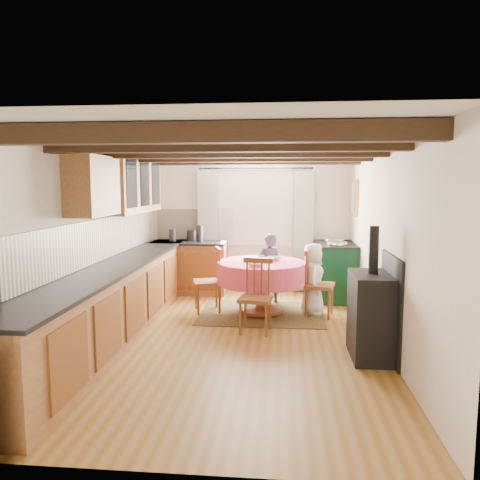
# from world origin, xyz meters

# --- Properties ---
(floor) EXTENTS (3.60, 5.50, 0.00)m
(floor) POSITION_xyz_m (0.00, 0.00, 0.00)
(floor) COLOR olive
(floor) RESTS_ON ground
(ceiling) EXTENTS (3.60, 5.50, 0.00)m
(ceiling) POSITION_xyz_m (0.00, 0.00, 2.40)
(ceiling) COLOR white
(ceiling) RESTS_ON ground
(wall_back) EXTENTS (3.60, 0.00, 2.40)m
(wall_back) POSITION_xyz_m (0.00, 2.75, 1.20)
(wall_back) COLOR silver
(wall_back) RESTS_ON ground
(wall_front) EXTENTS (3.60, 0.00, 2.40)m
(wall_front) POSITION_xyz_m (0.00, -2.75, 1.20)
(wall_front) COLOR silver
(wall_front) RESTS_ON ground
(wall_left) EXTENTS (0.00, 5.50, 2.40)m
(wall_left) POSITION_xyz_m (-1.80, 0.00, 1.20)
(wall_left) COLOR silver
(wall_left) RESTS_ON ground
(wall_right) EXTENTS (0.00, 5.50, 2.40)m
(wall_right) POSITION_xyz_m (1.80, 0.00, 1.20)
(wall_right) COLOR silver
(wall_right) RESTS_ON ground
(beam_a) EXTENTS (3.60, 0.16, 0.16)m
(beam_a) POSITION_xyz_m (0.00, -2.00, 2.31)
(beam_a) COLOR #311F13
(beam_a) RESTS_ON ceiling
(beam_b) EXTENTS (3.60, 0.16, 0.16)m
(beam_b) POSITION_xyz_m (0.00, -1.00, 2.31)
(beam_b) COLOR #311F13
(beam_b) RESTS_ON ceiling
(beam_c) EXTENTS (3.60, 0.16, 0.16)m
(beam_c) POSITION_xyz_m (0.00, 0.00, 2.31)
(beam_c) COLOR #311F13
(beam_c) RESTS_ON ceiling
(beam_d) EXTENTS (3.60, 0.16, 0.16)m
(beam_d) POSITION_xyz_m (0.00, 1.00, 2.31)
(beam_d) COLOR #311F13
(beam_d) RESTS_ON ceiling
(beam_e) EXTENTS (3.60, 0.16, 0.16)m
(beam_e) POSITION_xyz_m (0.00, 2.00, 2.31)
(beam_e) COLOR #311F13
(beam_e) RESTS_ON ceiling
(splash_left) EXTENTS (0.02, 4.50, 0.55)m
(splash_left) POSITION_xyz_m (-1.78, 0.30, 1.20)
(splash_left) COLOR beige
(splash_left) RESTS_ON wall_left
(splash_back) EXTENTS (1.40, 0.02, 0.55)m
(splash_back) POSITION_xyz_m (-1.00, 2.73, 1.20)
(splash_back) COLOR beige
(splash_back) RESTS_ON wall_back
(base_cabinet_left) EXTENTS (0.60, 5.30, 0.88)m
(base_cabinet_left) POSITION_xyz_m (-1.50, 0.00, 0.44)
(base_cabinet_left) COLOR #A1693B
(base_cabinet_left) RESTS_ON floor
(base_cabinet_back) EXTENTS (1.30, 0.60, 0.88)m
(base_cabinet_back) POSITION_xyz_m (-1.05, 2.45, 0.44)
(base_cabinet_back) COLOR #A1693B
(base_cabinet_back) RESTS_ON floor
(worktop_left) EXTENTS (0.64, 5.30, 0.04)m
(worktop_left) POSITION_xyz_m (-1.48, 0.00, 0.90)
(worktop_left) COLOR black
(worktop_left) RESTS_ON base_cabinet_left
(worktop_back) EXTENTS (1.30, 0.64, 0.04)m
(worktop_back) POSITION_xyz_m (-1.05, 2.43, 0.90)
(worktop_back) COLOR black
(worktop_back) RESTS_ON base_cabinet_back
(wall_cabinet_glass) EXTENTS (0.34, 1.80, 0.90)m
(wall_cabinet_glass) POSITION_xyz_m (-1.63, 1.20, 1.95)
(wall_cabinet_glass) COLOR #A1693B
(wall_cabinet_glass) RESTS_ON wall_left
(wall_cabinet_solid) EXTENTS (0.34, 0.90, 0.70)m
(wall_cabinet_solid) POSITION_xyz_m (-1.63, -0.30, 1.90)
(wall_cabinet_solid) COLOR #A1693B
(wall_cabinet_solid) RESTS_ON wall_left
(window_frame) EXTENTS (1.34, 0.03, 1.54)m
(window_frame) POSITION_xyz_m (0.10, 2.73, 1.60)
(window_frame) COLOR white
(window_frame) RESTS_ON wall_back
(window_pane) EXTENTS (1.20, 0.01, 1.40)m
(window_pane) POSITION_xyz_m (0.10, 2.74, 1.60)
(window_pane) COLOR white
(window_pane) RESTS_ON wall_back
(curtain_left) EXTENTS (0.35, 0.10, 2.10)m
(curtain_left) POSITION_xyz_m (-0.75, 2.65, 1.10)
(curtain_left) COLOR silver
(curtain_left) RESTS_ON wall_back
(curtain_right) EXTENTS (0.35, 0.10, 2.10)m
(curtain_right) POSITION_xyz_m (0.95, 2.65, 1.10)
(curtain_right) COLOR silver
(curtain_right) RESTS_ON wall_back
(curtain_rod) EXTENTS (2.00, 0.03, 0.03)m
(curtain_rod) POSITION_xyz_m (0.10, 2.65, 2.20)
(curtain_rod) COLOR black
(curtain_rod) RESTS_ON wall_back
(wall_picture) EXTENTS (0.04, 0.50, 0.60)m
(wall_picture) POSITION_xyz_m (1.77, 2.30, 1.70)
(wall_picture) COLOR gold
(wall_picture) RESTS_ON wall_right
(wall_plate) EXTENTS (0.30, 0.02, 0.30)m
(wall_plate) POSITION_xyz_m (1.05, 2.72, 1.70)
(wall_plate) COLOR silver
(wall_plate) RESTS_ON wall_back
(rug) EXTENTS (1.82, 1.42, 0.01)m
(rug) POSITION_xyz_m (0.28, 1.18, 0.01)
(rug) COLOR #2C2516
(rug) RESTS_ON floor
(dining_table) EXTENTS (1.30, 1.30, 0.78)m
(dining_table) POSITION_xyz_m (0.28, 1.18, 0.39)
(dining_table) COLOR #F8415E
(dining_table) RESTS_ON floor
(chair_near) EXTENTS (0.46, 0.48, 0.96)m
(chair_near) POSITION_xyz_m (0.25, 0.29, 0.48)
(chair_near) COLOR brown
(chair_near) RESTS_ON floor
(chair_left) EXTENTS (0.54, 0.52, 0.98)m
(chair_left) POSITION_xyz_m (-0.53, 1.23, 0.49)
(chair_left) COLOR brown
(chair_left) RESTS_ON floor
(chair_right) EXTENTS (0.52, 0.51, 0.98)m
(chair_right) POSITION_xyz_m (1.13, 1.15, 0.49)
(chair_right) COLOR brown
(chair_right) RESTS_ON floor
(aga_range) EXTENTS (0.67, 1.04, 0.96)m
(aga_range) POSITION_xyz_m (1.47, 2.23, 0.48)
(aga_range) COLOR black
(aga_range) RESTS_ON floor
(cast_iron_stove) EXTENTS (0.44, 0.74, 1.47)m
(cast_iron_stove) POSITION_xyz_m (1.58, -0.47, 0.74)
(cast_iron_stove) COLOR black
(cast_iron_stove) RESTS_ON floor
(child_far) EXTENTS (0.48, 0.39, 1.14)m
(child_far) POSITION_xyz_m (0.38, 1.81, 0.57)
(child_far) COLOR #38404D
(child_far) RESTS_ON floor
(child_right) EXTENTS (0.35, 0.53, 1.06)m
(child_right) POSITION_xyz_m (1.04, 1.26, 0.53)
(child_right) COLOR white
(child_right) RESTS_ON floor
(bowl_a) EXTENTS (0.29, 0.29, 0.06)m
(bowl_a) POSITION_xyz_m (0.21, 0.79, 0.81)
(bowl_a) COLOR silver
(bowl_a) RESTS_ON dining_table
(bowl_b) EXTENTS (0.20, 0.20, 0.06)m
(bowl_b) POSITION_xyz_m (0.48, 1.30, 0.82)
(bowl_b) COLOR silver
(bowl_b) RESTS_ON dining_table
(cup) EXTENTS (0.13, 0.13, 0.09)m
(cup) POSITION_xyz_m (0.28, 1.18, 0.83)
(cup) COLOR silver
(cup) RESTS_ON dining_table
(canister_tall) EXTENTS (0.13, 0.13, 0.22)m
(canister_tall) POSITION_xyz_m (-1.34, 2.40, 1.03)
(canister_tall) COLOR #262628
(canister_tall) RESTS_ON worktop_back
(canister_wide) EXTENTS (0.17, 0.17, 0.19)m
(canister_wide) POSITION_xyz_m (-1.03, 2.53, 1.02)
(canister_wide) COLOR #262628
(canister_wide) RESTS_ON worktop_back
(canister_slim) EXTENTS (0.10, 0.10, 0.29)m
(canister_slim) POSITION_xyz_m (-0.85, 2.36, 1.07)
(canister_slim) COLOR #262628
(canister_slim) RESTS_ON worktop_back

